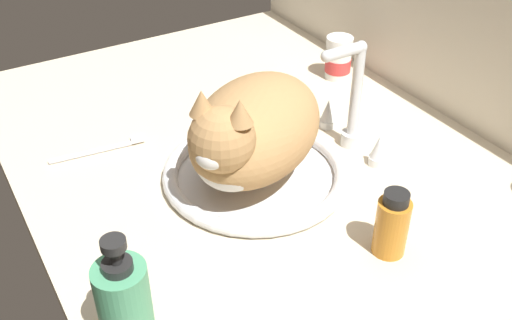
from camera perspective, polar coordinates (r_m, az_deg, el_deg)
The scene contains 9 objects.
countertop at distance 112.57cm, azimuth 0.04°, elevation -0.32°, with size 122.53×83.09×3.00cm, color beige.
backsplash_wall at distance 127.97cm, azimuth 17.11°, elevation 12.59°, with size 122.53×2.40×41.82cm, color beige.
sink_basin at distance 105.57cm, azimuth -0.00°, elevation -1.25°, with size 33.02×33.02×2.66cm.
faucet at distance 112.04cm, azimuth 9.11°, elevation 4.84°, with size 18.45×10.47×21.42cm.
cat at distance 98.58cm, azimuth -0.48°, elevation 2.77°, with size 32.92×35.98×20.11cm.
pill_bottle at distance 138.63cm, azimuth 7.87°, elevation 9.51°, with size 6.00×6.00×9.88cm.
amber_bottle at distance 91.03cm, azimuth 12.84°, elevation -6.04°, with size 5.05×5.05×11.08cm.
soap_pump_bottle at distance 77.26cm, azimuth -12.43°, elevation -13.36°, with size 6.76×6.76×17.73cm.
toothbrush at distance 116.43cm, azimuth -14.68°, elevation 0.98°, with size 3.13×18.06×1.70cm.
Camera 1 is at (78.58, -47.22, 66.82)cm, focal length 41.90 mm.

